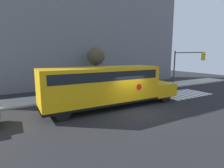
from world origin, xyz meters
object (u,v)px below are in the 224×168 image
object	(u,v)px
school_bus	(107,85)
tree_near_sidewalk	(96,57)
stop_sign	(151,75)
traffic_light	(184,63)

from	to	relation	value
school_bus	tree_near_sidewalk	bearing A→B (deg)	71.30
stop_sign	tree_near_sidewalk	bearing A→B (deg)	148.74
stop_sign	tree_near_sidewalk	size ratio (longest dim) A/B	0.51
stop_sign	tree_near_sidewalk	world-z (taller)	tree_near_sidewalk
stop_sign	traffic_light	xyz separation A→B (m)	(3.41, -1.97, 1.43)
school_bus	traffic_light	world-z (taller)	traffic_light
tree_near_sidewalk	traffic_light	bearing A→B (deg)	-30.78
traffic_light	school_bus	bearing A→B (deg)	-168.99
school_bus	tree_near_sidewalk	world-z (taller)	tree_near_sidewalk
school_bus	tree_near_sidewalk	xyz separation A→B (m)	(2.57, 7.59, 2.00)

